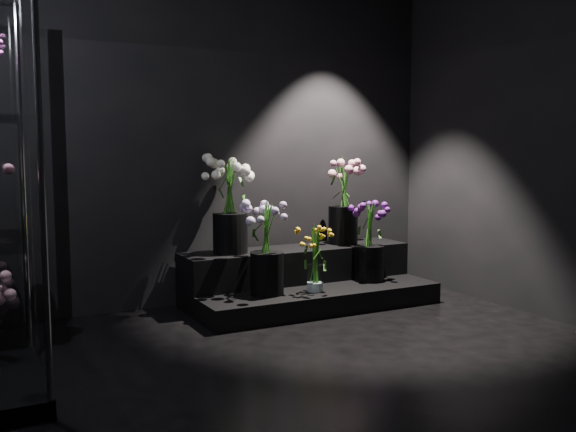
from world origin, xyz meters
TOP-DOWN VIEW (x-y plane):
  - floor at (0.00, 0.00)m, footprint 4.00×4.00m
  - wall_back at (0.00, 2.00)m, footprint 4.00×0.00m
  - display_riser at (0.66, 1.62)m, footprint 1.92×0.85m
  - bouquet_orange_bells at (0.58, 1.30)m, footprint 0.31×0.31m
  - bouquet_lilac at (0.22, 1.38)m, footprint 0.44×0.44m
  - bouquet_purple at (1.17, 1.44)m, footprint 0.40×0.40m
  - bouquet_cream_roses at (0.08, 1.75)m, footprint 0.52×0.52m
  - bouquet_pink_roses at (1.12, 1.76)m, footprint 0.40×0.40m

SIDE VIEW (x-z plane):
  - floor at x=0.00m, z-range 0.00..0.00m
  - display_riser at x=0.66m, z-range -0.04..0.39m
  - bouquet_orange_bells at x=0.58m, z-range 0.17..0.67m
  - bouquet_purple at x=1.17m, z-range 0.19..0.85m
  - bouquet_lilac at x=0.22m, z-range 0.21..0.89m
  - bouquet_cream_roses at x=0.08m, z-range 0.48..1.21m
  - bouquet_pink_roses at x=1.12m, z-range 0.49..1.21m
  - wall_back at x=0.00m, z-range -0.60..3.40m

